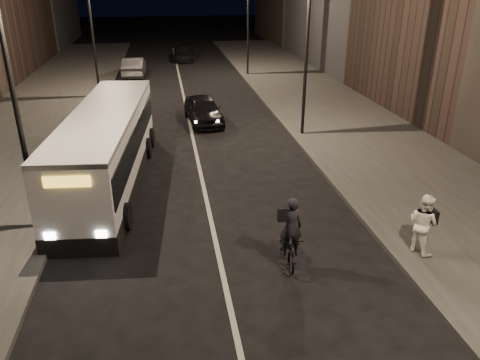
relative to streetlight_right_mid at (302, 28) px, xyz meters
name	(u,v)px	position (x,y,z in m)	size (l,w,h in m)	color
ground	(225,286)	(-5.33, -12.00, -5.36)	(180.00, 180.00, 0.00)	black
sidewalk_right	(342,121)	(3.17, 2.00, -5.28)	(7.00, 70.00, 0.16)	#31312F
sidewalk_left	(25,136)	(-13.83, 2.00, -5.28)	(7.00, 70.00, 0.16)	#31312F
streetlight_right_mid	(302,28)	(0.00, 0.00, 0.00)	(1.20, 0.44, 8.12)	black
streetlight_right_far	(245,7)	(0.00, 16.00, 0.00)	(1.20, 0.44, 8.12)	black
streetlight_left_near	(17,64)	(-10.66, -8.00, 0.00)	(1.20, 0.44, 8.12)	black
streetlight_left_far	(94,14)	(-10.66, 10.00, 0.00)	(1.20, 0.44, 8.12)	black
city_bus	(107,145)	(-8.93, -4.47, -3.75)	(3.31, 11.13, 2.96)	white
cyclist_on_bicycle	(289,241)	(-3.39, -11.14, -4.65)	(0.78, 1.90, 2.14)	black
pedestrian_woman	(423,224)	(0.52, -11.41, -4.28)	(0.89, 0.69, 1.83)	white
car_near	(203,110)	(-4.53, 3.23, -4.61)	(1.77, 4.39, 1.49)	black
car_mid	(134,67)	(-8.93, 17.16, -4.58)	(1.65, 4.72, 1.56)	#3C3C3F
car_far	(184,53)	(-4.53, 24.53, -4.68)	(1.91, 4.71, 1.37)	black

